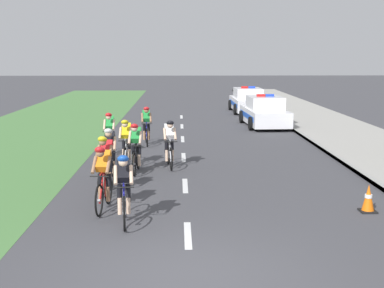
{
  "coord_description": "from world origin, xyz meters",
  "views": [
    {
      "loc": [
        -0.18,
        -8.11,
        3.54
      ],
      "look_at": [
        0.19,
        6.24,
        1.1
      ],
      "focal_mm": 49.83,
      "sensor_mm": 36.0,
      "label": 1
    }
  ],
  "objects_px": {
    "cyclist_fifth": "(136,147)",
    "cyclist_third": "(106,163)",
    "cyclist_eighth": "(110,133)",
    "cyclist_second": "(103,177)",
    "traffic_cone_mid": "(368,199)",
    "police_car_nearest": "(265,113)",
    "cyclist_lead": "(124,187)",
    "cyclist_fourth": "(110,153)",
    "cyclist_seventh": "(170,143)",
    "cyclist_ninth": "(146,125)",
    "cyclist_sixth": "(126,142)",
    "police_car_second": "(248,101)"
  },
  "relations": [
    {
      "from": "cyclist_second",
      "to": "cyclist_ninth",
      "type": "bearing_deg",
      "value": 87.05
    },
    {
      "from": "cyclist_third",
      "to": "cyclist_eighth",
      "type": "xyz_separation_m",
      "value": [
        -0.57,
        5.32,
        0.0
      ]
    },
    {
      "from": "cyclist_seventh",
      "to": "traffic_cone_mid",
      "type": "height_order",
      "value": "cyclist_seventh"
    },
    {
      "from": "cyclist_fifth",
      "to": "cyclist_seventh",
      "type": "relative_size",
      "value": 1.0
    },
    {
      "from": "cyclist_eighth",
      "to": "police_car_second",
      "type": "xyz_separation_m",
      "value": [
        6.67,
        13.74,
        -0.11
      ]
    },
    {
      "from": "cyclist_second",
      "to": "traffic_cone_mid",
      "type": "height_order",
      "value": "cyclist_second"
    },
    {
      "from": "police_car_nearest",
      "to": "cyclist_fourth",
      "type": "bearing_deg",
      "value": -118.78
    },
    {
      "from": "cyclist_seventh",
      "to": "police_car_second",
      "type": "distance_m",
      "value": 16.57
    },
    {
      "from": "cyclist_fifth",
      "to": "cyclist_third",
      "type": "bearing_deg",
      "value": -103.61
    },
    {
      "from": "cyclist_fourth",
      "to": "cyclist_ninth",
      "type": "distance_m",
      "value": 6.02
    },
    {
      "from": "traffic_cone_mid",
      "to": "cyclist_second",
      "type": "bearing_deg",
      "value": 177.18
    },
    {
      "from": "cyclist_third",
      "to": "cyclist_eighth",
      "type": "bearing_deg",
      "value": 96.11
    },
    {
      "from": "cyclist_second",
      "to": "cyclist_sixth",
      "type": "relative_size",
      "value": 1.0
    },
    {
      "from": "cyclist_fifth",
      "to": "police_car_second",
      "type": "distance_m",
      "value": 17.56
    },
    {
      "from": "cyclist_sixth",
      "to": "police_car_second",
      "type": "bearing_deg",
      "value": 69.45
    },
    {
      "from": "cyclist_fifth",
      "to": "traffic_cone_mid",
      "type": "height_order",
      "value": "cyclist_fifth"
    },
    {
      "from": "cyclist_eighth",
      "to": "police_car_nearest",
      "type": "xyz_separation_m",
      "value": [
        6.67,
        7.32,
        -0.11
      ]
    },
    {
      "from": "cyclist_ninth",
      "to": "traffic_cone_mid",
      "type": "bearing_deg",
      "value": -58.9
    },
    {
      "from": "cyclist_second",
      "to": "police_car_second",
      "type": "distance_m",
      "value": 21.41
    },
    {
      "from": "cyclist_lead",
      "to": "cyclist_second",
      "type": "bearing_deg",
      "value": 119.43
    },
    {
      "from": "cyclist_eighth",
      "to": "cyclist_seventh",
      "type": "bearing_deg",
      "value": -45.78
    },
    {
      "from": "cyclist_second",
      "to": "police_car_nearest",
      "type": "xyz_separation_m",
      "value": [
        5.96,
        14.14,
        -0.11
      ]
    },
    {
      "from": "cyclist_fourth",
      "to": "cyclist_fifth",
      "type": "bearing_deg",
      "value": 56.56
    },
    {
      "from": "cyclist_lead",
      "to": "cyclist_fourth",
      "type": "relative_size",
      "value": 1.0
    },
    {
      "from": "police_car_second",
      "to": "cyclist_fifth",
      "type": "bearing_deg",
      "value": -108.32
    },
    {
      "from": "cyclist_fourth",
      "to": "police_car_nearest",
      "type": "height_order",
      "value": "police_car_nearest"
    },
    {
      "from": "cyclist_lead",
      "to": "cyclist_sixth",
      "type": "relative_size",
      "value": 1.0
    },
    {
      "from": "cyclist_ninth",
      "to": "cyclist_sixth",
      "type": "bearing_deg",
      "value": -95.65
    },
    {
      "from": "cyclist_ninth",
      "to": "cyclist_fifth",
      "type": "bearing_deg",
      "value": -90.24
    },
    {
      "from": "cyclist_third",
      "to": "cyclist_fifth",
      "type": "xyz_separation_m",
      "value": [
        0.58,
        2.39,
        0.0
      ]
    },
    {
      "from": "traffic_cone_mid",
      "to": "cyclist_lead",
      "type": "bearing_deg",
      "value": -172.65
    },
    {
      "from": "cyclist_third",
      "to": "cyclist_seventh",
      "type": "bearing_deg",
      "value": 63.21
    },
    {
      "from": "cyclist_third",
      "to": "cyclist_eighth",
      "type": "relative_size",
      "value": 1.0
    },
    {
      "from": "cyclist_lead",
      "to": "cyclist_fourth",
      "type": "bearing_deg",
      "value": 101.32
    },
    {
      "from": "cyclist_seventh",
      "to": "traffic_cone_mid",
      "type": "bearing_deg",
      "value": -47.11
    },
    {
      "from": "cyclist_seventh",
      "to": "police_car_nearest",
      "type": "height_order",
      "value": "police_car_nearest"
    },
    {
      "from": "cyclist_sixth",
      "to": "cyclist_seventh",
      "type": "xyz_separation_m",
      "value": [
        1.38,
        -0.2,
        0.0
      ]
    },
    {
      "from": "cyclist_fourth",
      "to": "cyclist_seventh",
      "type": "xyz_separation_m",
      "value": [
        1.65,
        1.71,
        0.0
      ]
    },
    {
      "from": "police_car_second",
      "to": "cyclist_fourth",
      "type": "bearing_deg",
      "value": -109.27
    },
    {
      "from": "cyclist_ninth",
      "to": "traffic_cone_mid",
      "type": "height_order",
      "value": "cyclist_ninth"
    },
    {
      "from": "cyclist_eighth",
      "to": "cyclist_fifth",
      "type": "bearing_deg",
      "value": -68.55
    },
    {
      "from": "cyclist_sixth",
      "to": "cyclist_eighth",
      "type": "xyz_separation_m",
      "value": [
        -0.77,
        2.0,
        0.0
      ]
    },
    {
      "from": "cyclist_lead",
      "to": "cyclist_eighth",
      "type": "relative_size",
      "value": 1.0
    },
    {
      "from": "cyclist_second",
      "to": "cyclist_seventh",
      "type": "relative_size",
      "value": 1.0
    },
    {
      "from": "cyclist_lead",
      "to": "cyclist_fourth",
      "type": "xyz_separation_m",
      "value": [
        -0.78,
        3.9,
        0.0
      ]
    },
    {
      "from": "cyclist_second",
      "to": "traffic_cone_mid",
      "type": "relative_size",
      "value": 2.69
    },
    {
      "from": "cyclist_eighth",
      "to": "cyclist_ninth",
      "type": "distance_m",
      "value": 2.37
    },
    {
      "from": "cyclist_fifth",
      "to": "cyclist_sixth",
      "type": "relative_size",
      "value": 1.0
    },
    {
      "from": "cyclist_second",
      "to": "cyclist_fourth",
      "type": "height_order",
      "value": "same"
    },
    {
      "from": "cyclist_sixth",
      "to": "police_car_nearest",
      "type": "relative_size",
      "value": 0.39
    }
  ]
}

